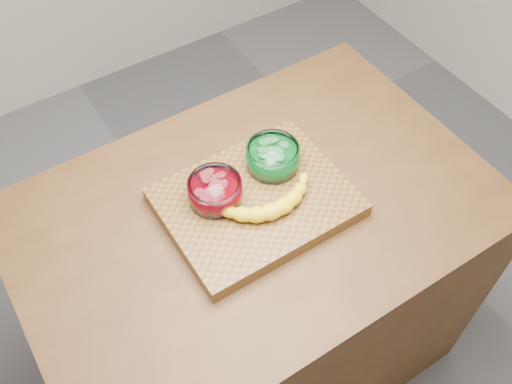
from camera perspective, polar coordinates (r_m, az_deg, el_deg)
ground at (r=2.22m, az=-0.00°, el=-15.47°), size 3.50×3.50×0.00m
counter at (r=1.81m, az=-0.00°, el=-10.00°), size 1.20×0.80×0.90m
cutting_board at (r=1.41m, az=-0.00°, el=-1.00°), size 0.45×0.35×0.04m
bowl_red at (r=1.37m, az=-4.11°, el=0.11°), size 0.13×0.13×0.06m
bowl_green at (r=1.44m, az=1.69°, el=3.54°), size 0.13×0.13×0.06m
banana at (r=1.37m, az=1.00°, el=-0.61°), size 0.29×0.15×0.04m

